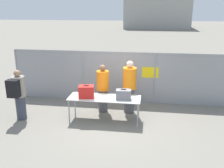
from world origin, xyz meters
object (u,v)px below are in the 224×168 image
suitcase_grey (123,94)px  suitcase_red (86,92)px  traveler_hooded (18,93)px  security_worker_far (129,86)px  inspection_table (104,99)px  security_worker_near (103,88)px  utility_trailer (135,80)px

suitcase_grey → suitcase_red: bearing=-178.4°
suitcase_red → suitcase_grey: suitcase_red is taller
suitcase_grey → traveler_hooded: traveler_hooded is taller
suitcase_red → suitcase_grey: 1.16m
security_worker_far → suitcase_grey: bearing=90.8°
suitcase_grey → traveler_hooded: size_ratio=0.29×
suitcase_red → traveler_hooded: (-2.14, -0.25, -0.07)m
security_worker_far → traveler_hooded: bearing=26.9°
inspection_table → suitcase_red: (-0.56, -0.09, 0.24)m
suitcase_red → inspection_table: bearing=9.3°
security_worker_near → security_worker_far: 0.91m
inspection_table → security_worker_near: (-0.18, 0.71, 0.13)m
inspection_table → traveler_hooded: 2.72m
security_worker_near → suitcase_red: bearing=57.4°
traveler_hooded → security_worker_far: bearing=-6.1°
suitcase_red → utility_trailer: size_ratio=0.13×
traveler_hooded → security_worker_near: size_ratio=0.98×
traveler_hooded → utility_trailer: 5.06m
utility_trailer → suitcase_red: bearing=-111.5°
suitcase_red → security_worker_far: size_ratio=0.28×
traveler_hooded → security_worker_near: 2.73m
suitcase_red → security_worker_far: bearing=34.2°
suitcase_red → security_worker_far: security_worker_far is taller
inspection_table → traveler_hooded: bearing=-172.9°
suitcase_grey → security_worker_near: security_worker_near is taller
suitcase_grey → traveler_hooded: 3.32m
utility_trailer → suitcase_grey: bearing=-93.1°
inspection_table → suitcase_red: size_ratio=4.37×
suitcase_red → security_worker_near: security_worker_near is taller
suitcase_red → security_worker_far: 1.55m
suitcase_grey → security_worker_far: security_worker_far is taller
traveler_hooded → security_worker_near: (2.52, 1.05, -0.04)m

